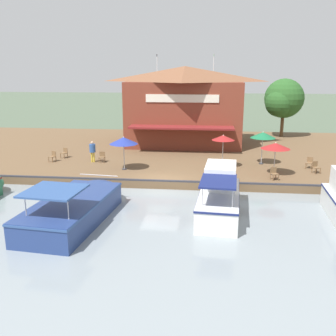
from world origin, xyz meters
The scene contains 19 objects.
ground_plane centered at (0.00, 0.00, 0.00)m, with size 220.00×220.00×0.00m, color #4C5B47.
quay_deck centered at (-11.00, 0.00, 0.30)m, with size 22.00×56.00×0.60m, color brown.
quay_edge_fender centered at (-0.10, 0.00, 0.65)m, with size 0.20×50.40×0.10m, color #2D2D33.
waterfront_restaurant centered at (-13.62, 0.70, 4.45)m, with size 9.20×11.46×8.75m.
patio_umbrella_mid_patio_right centered at (-5.73, 7.34, 2.91)m, with size 1.94×1.94×2.59m.
patio_umbrella_near_quay_edge centered at (-4.32, 4.21, 2.89)m, with size 1.71×1.71×2.53m.
patio_umbrella_back_row centered at (-2.91, -3.11, 2.79)m, with size 2.08×2.08×2.49m.
patio_umbrella_by_entrance centered at (-2.60, 7.79, 2.69)m, with size 2.02×2.02×2.34m.
cafe_chair_far_corner_seat centered at (-6.13, -8.99, 1.08)m, with size 0.58×0.58×0.85m.
cafe_chair_under_first_umbrella centered at (-1.32, 7.60, 1.08)m, with size 0.55×0.55×0.85m.
cafe_chair_back_row_seat centered at (-4.72, -9.43, 1.08)m, with size 0.58×0.58×0.85m.
cafe_chair_facing_river centered at (-4.75, 10.77, 1.08)m, with size 0.59×0.59×0.85m.
cafe_chair_mid_patio centered at (-4.96, -5.40, 1.08)m, with size 0.47×0.47×0.85m.
cafe_chair_beside_entrance centered at (-3.39, 10.87, 1.08)m, with size 0.57×0.57×0.85m.
person_near_entrance centered at (-4.89, -6.13, 1.67)m, with size 0.48×0.48×1.71m.
motorboat_far_downstream centered at (3.41, 3.82, 1.03)m, with size 7.16×2.60×2.60m.
motorboat_distant_upstream centered at (5.35, -3.80, 0.76)m, with size 8.47×3.78×2.32m.
tree_downstream_bank centered at (-18.17, 1.94, 4.84)m, with size 3.64×3.47×6.07m.
tree_upstream_bank centered at (-18.82, 11.12, 4.69)m, with size 4.50×4.28×6.35m.
Camera 1 is at (23.72, 3.04, 7.82)m, focal length 40.00 mm.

